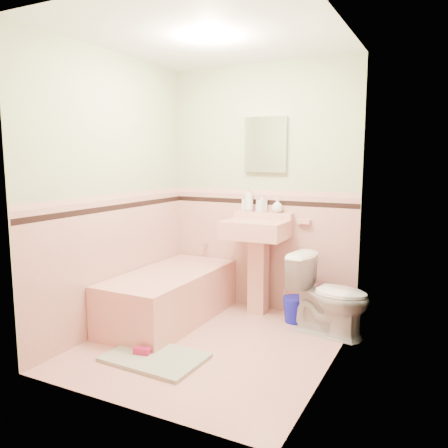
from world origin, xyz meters
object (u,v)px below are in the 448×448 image
at_px(bathtub, 170,298).
at_px(soap_bottle_mid, 262,203).
at_px(soap_bottle_left, 249,200).
at_px(shoe, 142,351).
at_px(sink, 256,268).
at_px(toilet, 329,295).
at_px(medicine_cabinet, 265,145).
at_px(soap_bottle_right, 277,205).
at_px(bucket, 295,310).

distance_m(bathtub, soap_bottle_mid, 1.32).
bearing_deg(soap_bottle_left, shoe, -99.49).
bearing_deg(soap_bottle_left, bathtub, -126.22).
xyz_separation_m(sink, toilet, (0.79, -0.19, -0.12)).
height_order(bathtub, sink, sink).
bearing_deg(sink, medicine_cabinet, 90.00).
relative_size(sink, medicine_cabinet, 1.74).
relative_size(soap_bottle_mid, shoe, 1.37).
bearing_deg(medicine_cabinet, soap_bottle_mid, -123.00).
distance_m(sink, soap_bottle_mid, 0.66).
xyz_separation_m(bathtub, soap_bottle_mid, (0.66, 0.71, 0.89)).
distance_m(medicine_cabinet, shoe, 2.29).
height_order(medicine_cabinet, soap_bottle_left, medicine_cabinet).
xyz_separation_m(bathtub, medicine_cabinet, (0.68, 0.74, 1.47)).
relative_size(soap_bottle_mid, soap_bottle_right, 1.27).
relative_size(bathtub, toilet, 2.09).
relative_size(sink, soap_bottle_left, 4.07).
height_order(soap_bottle_mid, toilet, soap_bottle_mid).
bearing_deg(soap_bottle_right, bucket, -36.87).
relative_size(soap_bottle_right, shoe, 1.08).
xyz_separation_m(bucket, shoe, (-0.84, -1.30, -0.06)).
distance_m(soap_bottle_left, bucket, 1.20).
bearing_deg(bathtub, bucket, 24.50).
height_order(medicine_cabinet, soap_bottle_mid, medicine_cabinet).
distance_m(soap_bottle_mid, shoe, 1.89).
distance_m(sink, soap_bottle_right, 0.66).
xyz_separation_m(soap_bottle_mid, soap_bottle_right, (0.17, 0.00, -0.02)).
relative_size(soap_bottle_left, bucket, 0.97).
bearing_deg(bucket, sink, 176.39).
bearing_deg(sink, shoe, -107.22).
distance_m(bathtub, medicine_cabinet, 1.78).
height_order(toilet, bucket, toilet).
bearing_deg(medicine_cabinet, sink, -90.00).
height_order(bucket, shoe, bucket).
xyz_separation_m(bathtub, soap_bottle_right, (0.83, 0.71, 0.87)).
xyz_separation_m(medicine_cabinet, toilet, (0.79, -0.40, -1.34)).
distance_m(sink, soap_bottle_left, 0.71).
bearing_deg(soap_bottle_mid, medicine_cabinet, 57.00).
height_order(sink, soap_bottle_left, soap_bottle_left).
xyz_separation_m(soap_bottle_left, toilet, (0.95, -0.37, -0.79)).
relative_size(bathtub, soap_bottle_left, 6.35).
relative_size(soap_bottle_left, shoe, 1.79).
relative_size(bucket, shoe, 1.84).
xyz_separation_m(soap_bottle_left, shoe, (-0.25, -1.51, -1.09)).
relative_size(medicine_cabinet, soap_bottle_left, 2.34).
distance_m(toilet, shoe, 1.68).
bearing_deg(bathtub, soap_bottle_left, 53.78).
distance_m(soap_bottle_right, bucket, 1.04).
distance_m(bathtub, soap_bottle_left, 1.27).
relative_size(sink, soap_bottle_right, 6.76).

